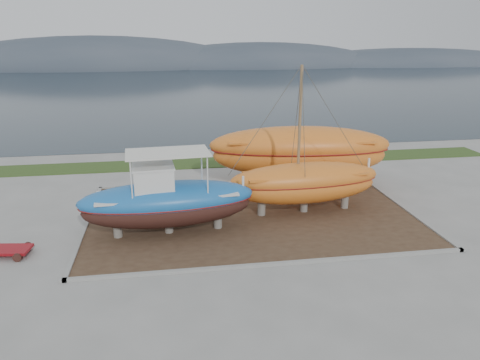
{
  "coord_description": "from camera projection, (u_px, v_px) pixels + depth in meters",
  "views": [
    {
      "loc": [
        -4.55,
        -20.49,
        10.06
      ],
      "look_at": [
        -0.65,
        4.0,
        2.16
      ],
      "focal_mm": 35.0,
      "sensor_mm": 36.0,
      "label": 1
    }
  ],
  "objects": [
    {
      "name": "orange_sailboat",
      "position": [
        307.0,
        141.0,
        25.99
      ],
      "size": [
        8.99,
        3.18,
        8.32
      ],
      "primitive_type": null,
      "rotation": [
        0.0,
        0.0,
        0.07
      ],
      "color": "orange",
      "rests_on": "dirt_patch"
    },
    {
      "name": "mountain_ridge",
      "position": [
        179.0,
        66.0,
        140.64
      ],
      "size": [
        200.0,
        36.0,
        20.0
      ],
      "primitive_type": null,
      "color": "#333D49",
      "rests_on": "ground"
    },
    {
      "name": "orange_bare_hull",
      "position": [
        299.0,
        157.0,
        31.21
      ],
      "size": [
        12.38,
        5.06,
        3.94
      ],
      "primitive_type": null,
      "rotation": [
        0.0,
        0.0,
        -0.12
      ],
      "color": "orange",
      "rests_on": "dirt_patch"
    },
    {
      "name": "dirt_patch",
      "position": [
        251.0,
        215.0,
        26.77
      ],
      "size": [
        18.0,
        12.0,
        0.06
      ],
      "primitive_type": "cube",
      "color": "#422D1E",
      "rests_on": "ground"
    },
    {
      "name": "blue_caique",
      "position": [
        167.0,
        193.0,
        23.75
      ],
      "size": [
        9.14,
        3.42,
        4.31
      ],
      "primitive_type": null,
      "rotation": [
        0.0,
        0.0,
        0.07
      ],
      "color": "#1D66B4",
      "rests_on": "dirt_patch"
    },
    {
      "name": "ground",
      "position": [
        266.0,
        245.0,
        23.02
      ],
      "size": [
        140.0,
        140.0,
        0.0
      ],
      "primitive_type": "plane",
      "color": "gray",
      "rests_on": "ground"
    },
    {
      "name": "curb_frame",
      "position": [
        251.0,
        214.0,
        26.76
      ],
      "size": [
        18.6,
        12.6,
        0.15
      ],
      "primitive_type": null,
      "color": "gray",
      "rests_on": "ground"
    },
    {
      "name": "sea",
      "position": [
        189.0,
        87.0,
        88.88
      ],
      "size": [
        260.0,
        100.0,
        0.04
      ],
      "primitive_type": null,
      "color": "#16232D",
      "rests_on": "ground"
    },
    {
      "name": "white_dinghy",
      "position": [
        150.0,
        198.0,
        27.4
      ],
      "size": [
        4.65,
        1.89,
        1.38
      ],
      "primitive_type": null,
      "rotation": [
        0.0,
        0.0,
        -0.04
      ],
      "color": "silver",
      "rests_on": "dirt_patch"
    },
    {
      "name": "red_trailer",
      "position": [
        11.0,
        252.0,
        21.9
      ],
      "size": [
        2.82,
        1.68,
        0.38
      ],
      "primitive_type": null,
      "rotation": [
        0.0,
        0.0,
        -0.14
      ],
      "color": "maroon",
      "rests_on": "ground"
    },
    {
      "name": "grass_strip",
      "position": [
        225.0,
        162.0,
        37.59
      ],
      "size": [
        44.0,
        3.0,
        0.08
      ],
      "primitive_type": "cube",
      "color": "#284219",
      "rests_on": "ground"
    }
  ]
}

